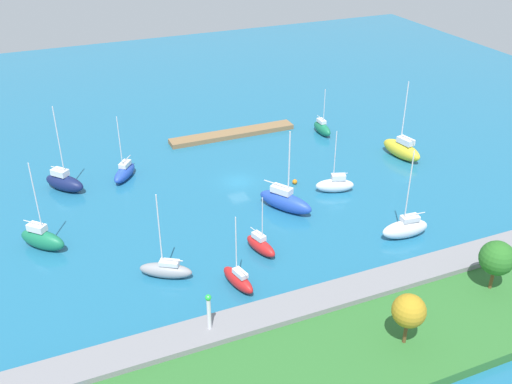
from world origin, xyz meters
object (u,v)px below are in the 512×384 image
object	(u,v)px
sailboat_green_lone_south	(322,128)
sailboat_blue_outer_mooring	(125,172)
sailboat_yellow_lone_north	(402,149)
sailboat_white_east_end	(335,185)
pier_dock	(232,134)
sailboat_gray_by_breakwater	(166,270)
sailboat_red_along_channel	(238,279)
park_tree_center	(497,258)
sailboat_navy_inner_mooring	(64,182)
sailboat_blue_off_beacon	(285,201)
sailboat_red_far_north	(261,245)
sailboat_white_center_basin	(405,228)
park_tree_mideast	(409,311)
harbor_beacon	(209,309)
sailboat_green_far_south	(42,239)
mooring_buoy_orange	(295,182)

from	to	relation	value
sailboat_green_lone_south	sailboat_blue_outer_mooring	world-z (taller)	sailboat_blue_outer_mooring
sailboat_yellow_lone_north	sailboat_white_east_end	xyz separation A→B (m)	(14.15, 5.21, -0.34)
pier_dock	sailboat_gray_by_breakwater	size ratio (longest dim) A/B	2.08
sailboat_red_along_channel	sailboat_gray_by_breakwater	size ratio (longest dim) A/B	0.83
park_tree_center	sailboat_green_lone_south	xyz separation A→B (m)	(-4.30, -42.06, -3.59)
sailboat_navy_inner_mooring	sailboat_blue_off_beacon	size ratio (longest dim) A/B	1.10
sailboat_yellow_lone_north	sailboat_white_east_end	size ratio (longest dim) A/B	1.34
pier_dock	sailboat_red_along_channel	xyz separation A→B (m)	(13.12, 35.85, 0.56)
park_tree_center	sailboat_blue_outer_mooring	bearing A→B (deg)	-54.43
sailboat_blue_outer_mooring	sailboat_red_far_north	size ratio (longest dim) A/B	1.30
sailboat_green_lone_south	sailboat_white_center_basin	world-z (taller)	sailboat_white_center_basin
park_tree_mideast	sailboat_green_lone_south	distance (m)	48.08
harbor_beacon	sailboat_gray_by_breakwater	xyz separation A→B (m)	(1.11, -10.76, -2.83)
park_tree_center	sailboat_red_along_channel	world-z (taller)	sailboat_red_along_channel
sailboat_green_far_south	sailboat_blue_off_beacon	world-z (taller)	sailboat_green_far_south
sailboat_navy_inner_mooring	sailboat_yellow_lone_north	bearing A→B (deg)	38.21
mooring_buoy_orange	pier_dock	bearing A→B (deg)	-83.92
pier_dock	sailboat_red_far_north	world-z (taller)	sailboat_red_far_north
pier_dock	sailboat_green_lone_south	bearing A→B (deg)	160.28
sailboat_green_far_south	sailboat_white_east_end	distance (m)	36.50
harbor_beacon	sailboat_green_far_south	bearing A→B (deg)	-59.75
pier_dock	sailboat_blue_outer_mooring	size ratio (longest dim) A/B	2.22
sailboat_red_along_channel	sailboat_green_far_south	size ratio (longest dim) A/B	0.76
sailboat_green_far_south	sailboat_blue_off_beacon	xyz separation A→B (m)	(-28.44, 3.00, 0.03)
sailboat_green_far_south	sailboat_white_east_end	bearing A→B (deg)	43.21
sailboat_white_east_end	sailboat_green_far_south	bearing A→B (deg)	17.24
sailboat_white_center_basin	sailboat_white_east_end	bearing A→B (deg)	-75.74
sailboat_blue_outer_mooring	sailboat_blue_off_beacon	distance (m)	23.17
sailboat_gray_by_breakwater	sailboat_navy_inner_mooring	distance (m)	24.54
pier_dock	sailboat_white_center_basin	bearing A→B (deg)	102.71
sailboat_yellow_lone_north	sailboat_red_far_north	size ratio (longest dim) A/B	1.63
park_tree_mideast	sailboat_navy_inner_mooring	distance (m)	48.19
mooring_buoy_orange	sailboat_red_far_north	bearing A→B (deg)	50.45
park_tree_mideast	sailboat_green_lone_south	world-z (taller)	sailboat_green_lone_south
sailboat_yellow_lone_north	sailboat_blue_off_beacon	bearing A→B (deg)	96.20
sailboat_white_east_end	sailboat_red_along_channel	bearing A→B (deg)	54.89
sailboat_gray_by_breakwater	park_tree_center	bearing A→B (deg)	-176.77
sailboat_blue_outer_mooring	sailboat_green_lone_south	bearing A→B (deg)	131.35
sailboat_yellow_lone_north	sailboat_red_along_channel	bearing A→B (deg)	108.54
sailboat_navy_inner_mooring	mooring_buoy_orange	xyz separation A→B (m)	(-28.69, 10.37, -0.88)
sailboat_white_east_end	sailboat_gray_by_breakwater	bearing A→B (deg)	39.14
mooring_buoy_orange	sailboat_blue_off_beacon	bearing A→B (deg)	53.54
park_tree_center	sailboat_yellow_lone_north	xyz separation A→B (m)	(-10.77, -29.79, -3.21)
pier_dock	sailboat_blue_outer_mooring	world-z (taller)	sailboat_blue_outer_mooring
mooring_buoy_orange	sailboat_blue_outer_mooring	bearing A→B (deg)	-27.02
sailboat_green_lone_south	mooring_buoy_orange	distance (m)	17.79
pier_dock	sailboat_navy_inner_mooring	bearing A→B (deg)	16.61
sailboat_gray_by_breakwater	sailboat_yellow_lone_north	bearing A→B (deg)	-128.37
sailboat_red_along_channel	sailboat_navy_inner_mooring	world-z (taller)	sailboat_navy_inner_mooring
park_tree_mideast	sailboat_blue_outer_mooring	world-z (taller)	sailboat_blue_outer_mooring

